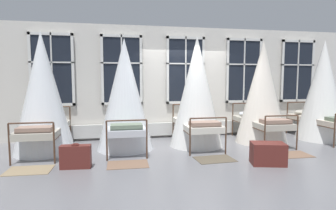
# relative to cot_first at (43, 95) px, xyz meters

# --- Properties ---
(ground) EXTENTS (22.11, 22.11, 0.00)m
(ground) POSITION_rel_cot_first_xyz_m (3.62, 0.03, -1.33)
(ground) COLOR slate
(back_wall_with_windows) EXTENTS (12.05, 0.10, 3.16)m
(back_wall_with_windows) POSITION_rel_cot_first_xyz_m (3.62, 1.19, 0.25)
(back_wall_with_windows) COLOR silver
(back_wall_with_windows) RESTS_ON ground
(window_bank) EXTENTS (8.36, 0.10, 2.81)m
(window_bank) POSITION_rel_cot_first_xyz_m (3.62, 1.07, -0.17)
(window_bank) COLOR black
(window_bank) RESTS_ON ground
(cot_first) EXTENTS (1.35, 1.95, 2.75)m
(cot_first) POSITION_rel_cot_first_xyz_m (0.00, 0.00, 0.00)
(cot_first) COLOR #4C3323
(cot_first) RESTS_ON ground
(cot_second) EXTENTS (1.35, 1.94, 2.64)m
(cot_second) POSITION_rel_cot_first_xyz_m (1.83, -0.03, -0.05)
(cot_second) COLOR #4C3323
(cot_second) RESTS_ON ground
(cot_third) EXTENTS (1.35, 1.94, 2.74)m
(cot_third) POSITION_rel_cot_first_xyz_m (3.62, -0.03, -0.00)
(cot_third) COLOR #4C3323
(cot_third) RESTS_ON ground
(cot_fourth) EXTENTS (1.35, 1.95, 2.68)m
(cot_fourth) POSITION_rel_cot_first_xyz_m (5.42, -0.02, -0.03)
(cot_fourth) COLOR #4C3323
(cot_fourth) RESTS_ON ground
(cot_fifth) EXTENTS (1.35, 1.93, 2.74)m
(cot_fifth) POSITION_rel_cot_first_xyz_m (7.26, -0.00, -0.00)
(cot_fifth) COLOR #4C3323
(cot_fifth) RESTS_ON ground
(rug_first) EXTENTS (0.82, 0.59, 0.01)m
(rug_first) POSITION_rel_cot_first_xyz_m (0.01, -1.33, -1.32)
(rug_first) COLOR #8E7A5B
(rug_first) RESTS_ON ground
(rug_second) EXTENTS (0.82, 0.59, 0.01)m
(rug_second) POSITION_rel_cot_first_xyz_m (1.81, -1.33, -1.32)
(rug_second) COLOR brown
(rug_second) RESTS_ON ground
(rug_third) EXTENTS (0.82, 0.60, 0.01)m
(rug_third) POSITION_rel_cot_first_xyz_m (3.62, -1.33, -1.32)
(rug_third) COLOR brown
(rug_third) RESTS_ON ground
(rug_fourth) EXTENTS (0.82, 0.59, 0.01)m
(rug_fourth) POSITION_rel_cot_first_xyz_m (5.43, -1.33, -1.32)
(rug_fourth) COLOR brown
(rug_fourth) RESTS_ON ground
(suitcase_dark) EXTENTS (0.58, 0.26, 0.47)m
(suitcase_dark) POSITION_rel_cot_first_xyz_m (0.84, -1.35, -1.10)
(suitcase_dark) COLOR #5B231E
(suitcase_dark) RESTS_ON ground
(travel_trunk) EXTENTS (0.72, 0.55, 0.43)m
(travel_trunk) POSITION_rel_cot_first_xyz_m (4.53, -1.85, -1.11)
(travel_trunk) COLOR #5B231E
(travel_trunk) RESTS_ON ground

